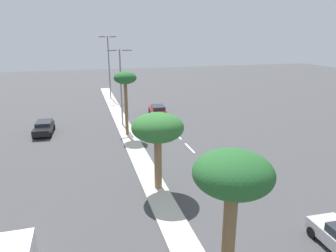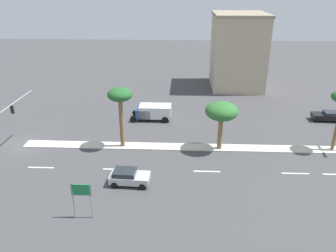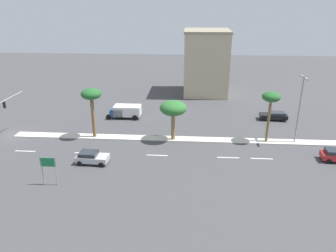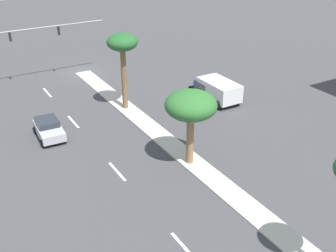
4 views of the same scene
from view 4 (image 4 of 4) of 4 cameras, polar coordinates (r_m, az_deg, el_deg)
name	(u,v)px [view 4 (image 4 of 4)]	position (r m, az deg, el deg)	size (l,w,h in m)	color
ground_plane	(219,184)	(29.56, 6.91, -7.87)	(160.00, 160.00, 0.00)	#424244
median_curb	(302,251)	(25.33, 17.74, -15.94)	(1.80, 68.64, 0.12)	beige
lane_stripe_left	(47,93)	(45.95, -16.11, 4.40)	(0.20, 2.80, 0.01)	silver
lane_stripe_rear	(73,122)	(38.77, -12.79, 0.57)	(0.20, 2.80, 0.01)	silver
lane_stripe_near	(117,171)	(30.90, -6.94, -6.17)	(0.20, 2.80, 0.01)	silver
lane_stripe_outboard	(184,248)	(24.53, 2.26, -16.22)	(0.20, 2.80, 0.01)	silver
traffic_signal_gantry	(0,51)	(47.36, -21.93, 9.49)	(15.72, 0.53, 6.37)	gray
palm_tree_leading	(122,46)	(38.50, -6.23, 10.78)	(2.84, 2.84, 7.20)	brown
palm_tree_front	(191,107)	(29.48, 3.14, 2.67)	(3.74, 3.74, 5.70)	olive
sedan_silver_left	(49,129)	(36.29, -15.94, -0.34)	(2.18, 3.93, 1.49)	#B2B2B7
box_truck	(216,89)	(42.15, 6.60, 5.04)	(2.72, 5.70, 2.13)	#234C99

